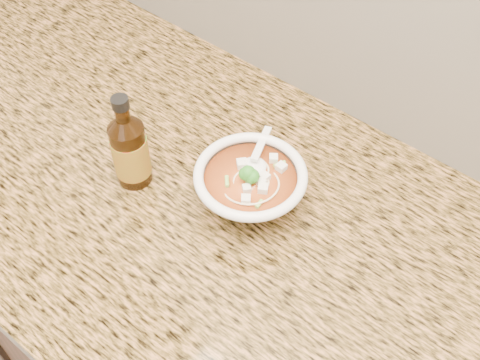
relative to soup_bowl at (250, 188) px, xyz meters
The scene contains 3 objects.
counter_slab 0.17m from the soup_bowl, 12.55° to the right, with size 4.00×0.68×0.04m, color #A96C3E.
soup_bowl is the anchor object (origin of this frame).
hot_sauce_bottle 0.19m from the soup_bowl, 157.24° to the right, with size 0.06×0.06×0.17m.
Camera 1 is at (0.19, 1.25, 1.65)m, focal length 45.00 mm.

